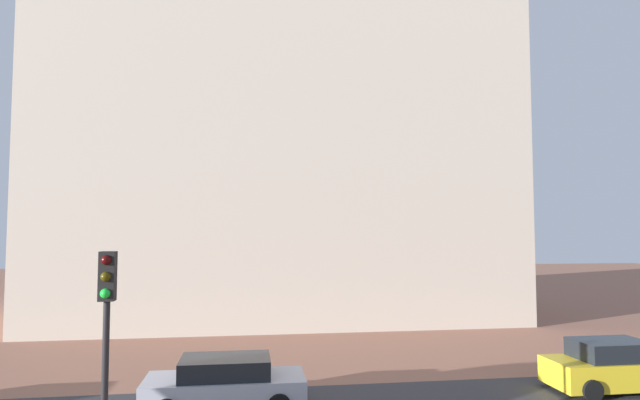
% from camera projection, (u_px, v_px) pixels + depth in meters
% --- Properties ---
extents(ground_plane, '(120.00, 120.00, 0.00)m').
position_uv_depth(ground_plane, '(306.00, 399.00, 15.47)').
color(ground_plane, '#93604C').
extents(landmark_building, '(26.52, 13.04, 34.09)m').
position_uv_depth(landmark_building, '(279.00, 139.00, 32.14)').
color(landmark_building, beige).
rests_on(landmark_building, ground_plane).
extents(car_yellow, '(4.02, 1.98, 1.58)m').
position_uv_depth(car_yellow, '(611.00, 367.00, 16.38)').
color(car_yellow, gold).
rests_on(car_yellow, ground_plane).
extents(car_silver, '(4.54, 2.04, 1.45)m').
position_uv_depth(car_silver, '(225.00, 384.00, 14.70)').
color(car_silver, '#B2B2BC').
rests_on(car_silver, ground_plane).
extents(traffic_light_pole, '(0.28, 0.34, 4.70)m').
position_uv_depth(traffic_light_pole, '(106.00, 330.00, 9.29)').
color(traffic_light_pole, black).
rests_on(traffic_light_pole, ground_plane).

